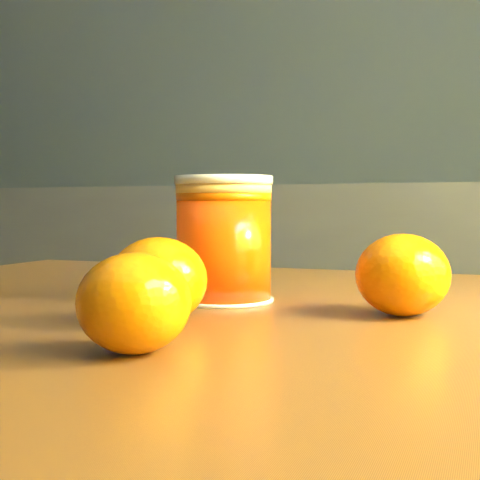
% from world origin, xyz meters
% --- Properties ---
extents(kitchen_counter, '(3.15, 0.60, 0.90)m').
position_xyz_m(kitchen_counter, '(0.00, 1.45, 0.45)').
color(kitchen_counter, '#45464A').
rests_on(kitchen_counter, ground).
extents(table, '(1.04, 0.75, 0.77)m').
position_xyz_m(table, '(0.86, 0.11, 0.67)').
color(table, brown).
rests_on(table, ground).
extents(juice_glass, '(0.09, 0.09, 0.11)m').
position_xyz_m(juice_glass, '(0.78, 0.14, 0.82)').
color(juice_glass, '#ED3E04').
rests_on(juice_glass, table).
extents(orange_front, '(0.09, 0.09, 0.06)m').
position_xyz_m(orange_front, '(0.78, 0.02, 0.80)').
color(orange_front, orange).
rests_on(orange_front, table).
extents(orange_back, '(0.08, 0.08, 0.06)m').
position_xyz_m(orange_back, '(0.94, 0.13, 0.80)').
color(orange_back, orange).
rests_on(orange_back, table).
extents(orange_extra, '(0.08, 0.08, 0.06)m').
position_xyz_m(orange_extra, '(0.82, -0.07, 0.79)').
color(orange_extra, orange).
rests_on(orange_extra, table).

